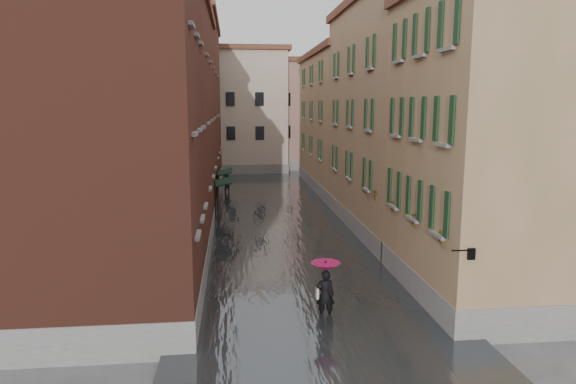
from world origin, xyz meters
TOP-DOWN VIEW (x-y plane):
  - ground at (0.00, 0.00)m, footprint 120.00×120.00m
  - floodwater at (0.00, 13.00)m, footprint 10.00×60.00m
  - building_left_near at (-7.00, -2.00)m, footprint 6.00×8.00m
  - building_left_mid at (-7.00, 9.00)m, footprint 6.00×14.00m
  - building_left_far at (-7.00, 24.00)m, footprint 6.00×16.00m
  - building_right_near at (7.00, -2.00)m, footprint 6.00×8.00m
  - building_right_mid at (7.00, 9.00)m, footprint 6.00×14.00m
  - building_right_far at (7.00, 24.00)m, footprint 6.00×16.00m
  - building_end_cream at (-3.00, 38.00)m, footprint 12.00×9.00m
  - building_end_pink at (6.00, 40.00)m, footprint 10.00×9.00m
  - awning_near at (-3.49, 12.54)m, footprint 1.09×2.98m
  - awning_far at (-3.49, 17.39)m, footprint 1.09×2.75m
  - wall_lantern at (4.33, -6.00)m, footprint 0.71×0.22m
  - window_planters at (4.12, 0.53)m, footprint 0.59×11.12m
  - pedestrian_main at (0.34, -3.51)m, footprint 1.07×1.07m
  - pedestrian_far at (-3.35, 22.38)m, footprint 1.01×0.90m

SIDE VIEW (x-z plane):
  - ground at x=0.00m, z-range 0.00..0.00m
  - floodwater at x=0.00m, z-range 0.00..0.20m
  - pedestrian_far at x=-3.35m, z-range 0.00..1.72m
  - pedestrian_main at x=0.34m, z-range 0.26..2.32m
  - awning_far at x=-3.49m, z-range 1.06..3.86m
  - awning_near at x=-3.49m, z-range 1.07..3.87m
  - wall_lantern at x=4.33m, z-range 2.83..3.18m
  - window_planters at x=4.12m, z-range 3.09..3.93m
  - building_right_near at x=7.00m, z-range 0.00..11.50m
  - building_right_far at x=7.00m, z-range 0.00..11.50m
  - building_end_pink at x=6.00m, z-range 0.00..12.00m
  - building_left_mid at x=-7.00m, z-range 0.00..12.50m
  - building_left_near at x=-7.00m, z-range 0.00..13.00m
  - building_right_mid at x=7.00m, z-range 0.00..13.00m
  - building_end_cream at x=-3.00m, z-range 0.00..13.00m
  - building_left_far at x=-7.00m, z-range 0.00..14.00m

